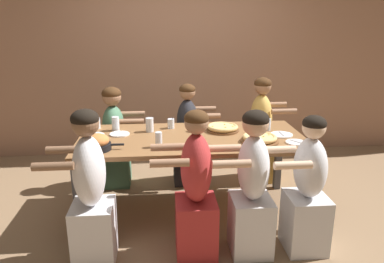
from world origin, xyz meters
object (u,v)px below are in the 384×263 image
diner_near_midright (252,189)px  diner_near_center (196,192)px  cocktail_glass_blue (171,124)px  diner_far_left (115,140)px  pizza_board_main (260,139)px  drinking_glass_a (150,126)px  drinking_glass_c (159,141)px  diner_near_left (91,194)px  pizza_board_second (223,128)px  drinking_glass_b (97,124)px  drinking_glass_f (268,125)px  drinking_glass_d (199,126)px  drinking_glass_e (116,125)px  empty_plate_a (281,135)px  empty_plate_c (120,134)px  diner_near_right (307,191)px  diner_far_center (188,139)px  diner_far_right (260,134)px  empty_plate_d (296,142)px  skillet_bowl (97,143)px  empty_plate_b (95,135)px

diner_near_midright → diner_near_center: bearing=90.0°
cocktail_glass_blue → diner_far_left: 0.80m
pizza_board_main → drinking_glass_a: drinking_glass_a is taller
drinking_glass_c → diner_near_left: bearing=-139.7°
pizza_board_second → cocktail_glass_blue: (-0.51, 0.14, 0.01)m
drinking_glass_b → drinking_glass_f: drinking_glass_f is taller
drinking_glass_d → drinking_glass_e: drinking_glass_e is taller
diner_near_center → empty_plate_a: bearing=-52.4°
drinking_glass_a → empty_plate_c: bearing=-164.8°
diner_far_left → diner_near_left: bearing=-0.8°
diner_near_right → diner_far_center: 1.66m
drinking_glass_e → drinking_glass_f: size_ratio=1.17×
drinking_glass_f → diner_far_center: 0.99m
pizza_board_main → diner_near_center: diner_near_center is taller
drinking_glass_b → diner_near_center: bearing=-49.9°
pizza_board_second → cocktail_glass_blue: size_ratio=2.61×
diner_far_right → empty_plate_d: bearing=3.0°
cocktail_glass_blue → drinking_glass_f: cocktail_glass_blue is taller
pizza_board_second → drinking_glass_b: (-1.25, 0.20, 0.02)m
skillet_bowl → drinking_glass_e: (0.10, 0.57, -0.00)m
skillet_bowl → diner_near_right: size_ratio=0.30×
drinking_glass_b → drinking_glass_d: bearing=-9.8°
drinking_glass_e → cocktail_glass_blue: bearing=3.3°
diner_near_midright → diner_near_left: bearing=90.0°
skillet_bowl → diner_near_left: size_ratio=0.28×
pizza_board_main → diner_far_right: (0.27, 0.93, -0.25)m
drinking_glass_f → diner_far_center: bearing=142.9°
pizza_board_second → diner_near_right: diner_near_right is taller
empty_plate_d → drinking_glass_f: (-0.14, 0.42, 0.05)m
diner_near_midright → drinking_glass_d: bearing=19.9°
drinking_glass_b → diner_near_right: bearing=-30.7°
diner_near_right → diner_near_midright: bearing=90.0°
pizza_board_main → diner_far_center: 1.13m
empty_plate_d → diner_near_center: (-0.94, -0.44, -0.23)m
drinking_glass_b → empty_plate_a: bearing=-12.2°
cocktail_glass_blue → diner_far_center: diner_far_center is taller
empty_plate_b → drinking_glass_c: size_ratio=1.37×
drinking_glass_b → diner_near_midright: bearing=-38.5°
diner_near_left → diner_far_center: diner_near_left is taller
diner_near_center → diner_far_right: diner_far_right is taller
drinking_glass_b → drinking_glass_f: size_ratio=0.93×
pizza_board_second → diner_near_left: size_ratio=0.26×
empty_plate_c → diner_far_center: size_ratio=0.16×
empty_plate_a → drinking_glass_f: bearing=116.6°
drinking_glass_b → diner_far_right: size_ratio=0.09×
empty_plate_b → empty_plate_c: (0.23, 0.02, -0.00)m
drinking_glass_b → diner_far_right: (1.79, 0.36, -0.27)m
empty_plate_a → empty_plate_c: size_ratio=1.11×
diner_near_left → diner_near_midright: diner_near_left is taller
drinking_glass_e → diner_near_center: 1.24m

